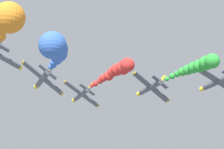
# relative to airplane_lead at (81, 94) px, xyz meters

# --- Properties ---
(airplane_lead) EXTENTS (8.36, 10.35, 5.27)m
(airplane_lead) POSITION_rel_airplane_lead_xyz_m (0.00, 0.00, 0.00)
(airplane_lead) COLOR #474C56
(smoke_trail_lead) EXTENTS (2.65, 19.48, 2.94)m
(smoke_trail_lead) POSITION_rel_airplane_lead_xyz_m (-0.01, -20.60, -0.79)
(smoke_trail_lead) COLOR red
(airplane_left_inner) EXTENTS (8.08, 10.35, 5.71)m
(airplane_left_inner) POSITION_rel_airplane_lead_xyz_m (-11.18, -11.48, -0.94)
(airplane_left_inner) COLOR #474C56
(smoke_trail_left_inner) EXTENTS (6.73, 22.10, 6.37)m
(smoke_trail_left_inner) POSITION_rel_airplane_lead_xyz_m (-14.09, -33.35, -3.64)
(smoke_trail_left_inner) COLOR blue
(airplane_right_inner) EXTENTS (8.07, 10.35, 5.73)m
(airplane_right_inner) POSITION_rel_airplane_lead_xyz_m (11.46, -11.17, -0.15)
(airplane_right_inner) COLOR #474C56
(smoke_trail_right_inner) EXTENTS (2.60, 16.16, 3.02)m
(smoke_trail_right_inner) POSITION_rel_airplane_lead_xyz_m (11.44, -28.76, -1.06)
(smoke_trail_right_inner) COLOR green
(smoke_trail_left_outer) EXTENTS (3.31, 19.85, 6.96)m
(smoke_trail_left_outer) POSITION_rel_airplane_lead_xyz_m (-21.29, -39.88, -3.50)
(smoke_trail_left_outer) COLOR orange
(airplane_right_outer) EXTENTS (8.83, 10.35, 4.33)m
(airplane_right_outer) POSITION_rel_airplane_lead_xyz_m (22.22, -19.41, -0.03)
(airplane_right_outer) COLOR #474C56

